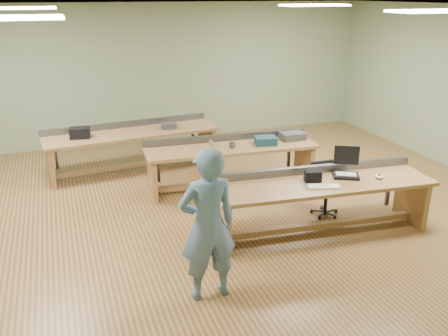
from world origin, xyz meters
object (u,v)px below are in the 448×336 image
Objects in this scene: workbench_mid at (231,156)px; parts_bin_teal at (266,140)px; workbench_back at (132,141)px; camera_bag at (313,176)px; drinks_can at (211,145)px; laptop_base at (346,176)px; parts_bin_grey at (293,136)px; person at (208,225)px; workbench_front at (321,194)px; task_chair at (325,196)px; mug at (232,145)px.

parts_bin_teal is (0.59, -0.11, 0.26)m from workbench_mid.
workbench_back is 14.70× the size of camera_bag.
laptop_base is at bearing -53.42° from drinks_can.
drinks_can is at bearing -178.98° from parts_bin_grey.
person is 2.55m from laptop_base.
workbench_front is at bearing -62.71° from drinks_can.
parts_bin_teal is (2.03, -1.56, 0.25)m from workbench_back.
workbench_back is at bearing 126.13° from drinks_can.
person is at bearing -130.13° from laptop_base.
laptop_base is 1.57× the size of camera_bag.
drinks_can is (-1.39, 1.87, 0.05)m from laptop_base.
camera_bag is at bearing -65.17° from workbench_back.
laptop_base is 0.63m from task_chair.
workbench_front reaches higher than laptop_base.
workbench_mid is at bearing 4.58° from drinks_can.
workbench_front is 2.02m from parts_bin_grey.
person reaches higher than workbench_front.
workbench_front is 1.06× the size of workbench_mid.
workbench_back reaches higher than mug.
laptop_base is (0.40, 0.04, 0.21)m from workbench_front.
workbench_front is 23.72× the size of drinks_can.
workbench_mid is 0.65m from parts_bin_teal.
drinks_can reaches higher than parts_bin_grey.
parts_bin_teal is 0.61m from mug.
workbench_back is at bearing 132.33° from mug.
task_chair is (2.30, 1.39, -0.57)m from person.
parts_bin_teal is (-0.03, 1.82, 0.25)m from workbench_front.
workbench_front reaches higher than mug.
parts_bin_grey reaches higher than workbench_mid.
workbench_front is at bearing -89.15° from parts_bin_teal.
workbench_back is 2.99m from parts_bin_grey.
workbench_mid is (-0.62, 1.94, -0.00)m from workbench_front.
drinks_can is (-0.98, 1.91, 0.26)m from workbench_front.
mug is at bearing 127.37° from task_chair.
drinks_can is at bearing 165.91° from mug.
workbench_back is at bearing 142.54° from parts_bin_teal.
workbench_mid is at bearing 120.76° from camera_bag.
drinks_can reaches higher than mug.
task_chair is 7.32× the size of mug.
workbench_mid is 22.44× the size of drinks_can.
person reaches higher than parts_bin_grey.
laptop_base is (2.46, -3.34, 0.21)m from workbench_back.
laptop_base is 2.64× the size of drinks_can.
laptop_base is 3.17× the size of mug.
person is 3.80m from parts_bin_grey.
mug is (-0.02, -0.12, 0.24)m from workbench_mid.
workbench_mid is 0.45m from drinks_can.
parts_bin_teal reaches higher than workbench_back.
camera_bag is at bearing -65.10° from drinks_can.
laptop_base is 2.33m from drinks_can.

